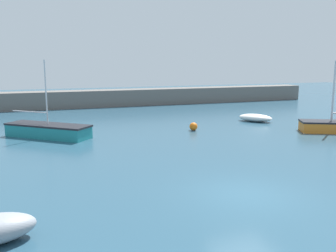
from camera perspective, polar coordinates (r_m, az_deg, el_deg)
name	(u,v)px	position (r m, az deg, el deg)	size (l,w,h in m)	color
ground_plane	(246,197)	(14.79, 11.83, -10.54)	(120.00, 120.00, 0.20)	#284C60
harbor_breakwater	(102,98)	(42.46, -10.02, 4.18)	(51.60, 2.44, 1.83)	#66605B
rowboat_blue_near	(255,118)	(32.26, 13.16, 1.24)	(2.87, 3.14, 0.63)	white
sailboat_short_mast	(48,130)	(26.11, -17.81, -0.64)	(5.56, 5.24, 5.10)	teal
sailboat_twin_hulled	(331,126)	(29.10, 23.59, 0.01)	(4.53, 3.39, 5.04)	orange
mooring_buoy_orange	(193,127)	(27.35, 3.90, -0.08)	(0.59, 0.59, 0.59)	orange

